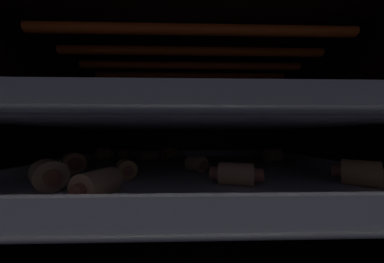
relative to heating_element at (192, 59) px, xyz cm
name	(u,v)px	position (x,y,z in cm)	size (l,w,h in cm)	color
ground_plane	(192,239)	(0.00, 0.00, -33.12)	(57.61, 49.07, 1.20)	black
oven_wall_back	(190,138)	(0.00, 23.93, -14.87)	(57.61, 1.20, 35.29)	black
oven_wall_left	(35,139)	(-28.21, 0.00, -14.87)	(1.20, 46.67, 35.29)	black
oven_wall_right	(342,139)	(28.21, 0.00, -14.87)	(1.20, 46.67, 35.29)	black
oven_ceiling	(192,41)	(0.00, 0.00, 3.37)	(57.61, 49.07, 1.20)	black
heating_element	(192,59)	(0.00, 0.00, 0.00)	(44.17, 20.69, 1.44)	#F25919
oven_rack_lower	(192,175)	(0.00, 0.00, -21.40)	(52.45, 45.73, 0.50)	slate
baking_tray_lower	(192,170)	(0.00, 0.00, -20.54)	(49.42, 41.85, 2.61)	silver
pig_in_blanket_lower_0	(361,173)	(20.02, -12.23, -18.71)	(5.19, 4.93, 3.09)	tan
pig_in_blanket_lower_1	(273,155)	(18.46, 7.35, -18.70)	(5.20, 3.94, 3.09)	tan
pig_in_blanket_lower_2	(126,168)	(-9.69, -7.08, -18.95)	(3.86, 5.42, 2.60)	tan
pig_in_blanket_lower_3	(97,184)	(-9.55, -16.05, -18.88)	(3.69, 5.43, 2.75)	tan
pig_in_blanket_lower_4	(236,174)	(5.04, -11.54, -18.88)	(6.53, 3.82, 2.74)	tan
pig_in_blanket_lower_5	(121,153)	(-18.75, 16.84, -19.03)	(3.82, 4.61, 2.44)	tan
pig_in_blanket_lower_6	(169,153)	(-5.63, 15.15, -18.79)	(5.05, 5.62, 2.92)	tan
pig_in_blanket_lower_7	(149,155)	(-10.31, 11.45, -19.05)	(5.40, 4.06, 2.40)	tan
pig_in_blanket_lower_8	(104,154)	(-21.35, 12.19, -18.71)	(4.97, 4.10, 3.08)	tan
pig_in_blanket_lower_9	(49,174)	(-16.55, -12.72, -18.59)	(5.08, 5.09, 3.31)	tan
pig_in_blanket_lower_10	(196,164)	(0.60, -3.33, -18.89)	(3.90, 4.10, 2.71)	tan
pig_in_blanket_lower_11	(74,162)	(-19.51, -3.11, -18.62)	(4.72, 5.36, 3.25)	tan
oven_rack_upper	(192,125)	(0.00, 0.00, -12.29)	(52.61, 45.73, 0.67)	slate
baking_tray_upper	(192,120)	(0.00, 0.00, -11.44)	(49.42, 41.85, 1.90)	gray
pig_in_blanket_upper_0	(223,118)	(8.26, 13.71, -9.66)	(5.36, 4.41, 2.83)	tan
pig_in_blanket_upper_1	(85,103)	(-14.67, -8.83, -9.76)	(4.03, 5.39, 2.62)	tan
pig_in_blanket_upper_2	(367,99)	(21.50, -11.74, -9.66)	(5.88, 5.28, 2.83)	tan
pig_in_blanket_upper_3	(126,107)	(-10.40, -5.44, -9.77)	(4.85, 3.66, 2.60)	tan
pig_in_blanket_upper_4	(121,116)	(-16.48, 10.22, -9.65)	(3.11, 5.74, 2.85)	tan
pig_in_blanket_upper_5	(145,117)	(-11.63, 13.27, -9.53)	(6.05, 4.44, 3.09)	tan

